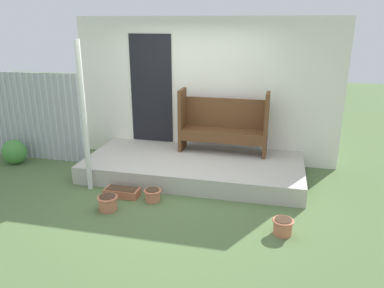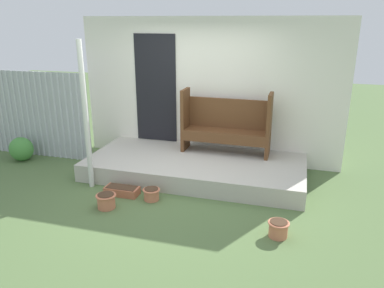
# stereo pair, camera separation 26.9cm
# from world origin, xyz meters

# --- Properties ---
(ground_plane) EXTENTS (24.00, 24.00, 0.00)m
(ground_plane) POSITION_xyz_m (0.00, 0.00, 0.00)
(ground_plane) COLOR #516B3D
(porch_slab) EXTENTS (3.64, 1.64, 0.29)m
(porch_slab) POSITION_xyz_m (0.16, 0.82, 0.15)
(porch_slab) COLOR #B7B2A5
(porch_slab) RESTS_ON ground_plane
(house_wall) EXTENTS (4.84, 0.08, 2.60)m
(house_wall) POSITION_xyz_m (0.11, 1.67, 1.30)
(house_wall) COLOR white
(house_wall) RESTS_ON ground_plane
(fence_corrugated) EXTENTS (2.71, 0.05, 1.64)m
(fence_corrugated) POSITION_xyz_m (-3.26, 0.94, 0.82)
(fence_corrugated) COLOR #ADB2B7
(fence_corrugated) RESTS_ON ground_plane
(support_post) EXTENTS (0.08, 0.08, 2.28)m
(support_post) POSITION_xyz_m (-1.31, -0.07, 1.14)
(support_post) COLOR silver
(support_post) RESTS_ON ground_plane
(bench) EXTENTS (1.54, 0.42, 1.10)m
(bench) POSITION_xyz_m (0.58, 1.33, 0.83)
(bench) COLOR brown
(bench) RESTS_ON porch_slab
(flower_pot_left) EXTENTS (0.29, 0.29, 0.21)m
(flower_pot_left) POSITION_xyz_m (-0.73, -0.66, 0.12)
(flower_pot_left) COLOR #C67251
(flower_pot_left) RESTS_ON ground_plane
(flower_pot_middle) EXTENTS (0.26, 0.26, 0.18)m
(flower_pot_middle) POSITION_xyz_m (-0.21, -0.25, 0.10)
(flower_pot_middle) COLOR #C67251
(flower_pot_middle) RESTS_ON ground_plane
(flower_pot_right) EXTENTS (0.27, 0.27, 0.21)m
(flower_pot_right) POSITION_xyz_m (1.65, -0.74, 0.11)
(flower_pot_right) COLOR #C67251
(flower_pot_right) RESTS_ON ground_plane
(planter_box_rect) EXTENTS (0.52, 0.23, 0.13)m
(planter_box_rect) POSITION_xyz_m (-0.71, -0.22, 0.06)
(planter_box_rect) COLOR #B76647
(planter_box_rect) RESTS_ON ground_plane
(shrub_by_fence) EXTENTS (0.45, 0.41, 0.45)m
(shrub_by_fence) POSITION_xyz_m (-3.18, 0.60, 0.23)
(shrub_by_fence) COLOR #478C3D
(shrub_by_fence) RESTS_ON ground_plane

